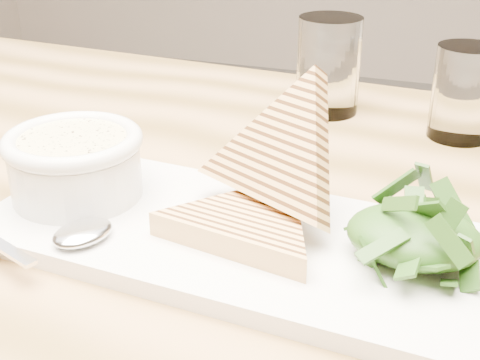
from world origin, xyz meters
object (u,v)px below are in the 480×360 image
(table_top, at_px, (181,214))
(platter, at_px, (232,237))
(glass_far, at_px, (463,93))
(glass_near, at_px, (328,65))
(soup_bowl, at_px, (76,172))

(table_top, distance_m, platter, 0.11)
(glass_far, bearing_deg, table_top, -134.61)
(platter, xyz_separation_m, glass_near, (-0.00, 0.34, 0.05))
(glass_near, bearing_deg, table_top, -105.64)
(table_top, relative_size, glass_far, 11.83)
(table_top, xyz_separation_m, platter, (0.08, -0.07, 0.03))
(glass_near, distance_m, glass_far, 0.16)
(platter, xyz_separation_m, glass_far, (0.16, 0.31, 0.04))
(platter, height_order, soup_bowl, soup_bowl)
(table_top, xyz_separation_m, soup_bowl, (-0.07, -0.06, 0.06))
(platter, bearing_deg, glass_far, 62.71)
(table_top, bearing_deg, platter, -41.82)
(glass_near, bearing_deg, platter, -89.88)
(platter, height_order, glass_near, glass_near)
(table_top, distance_m, soup_bowl, 0.11)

